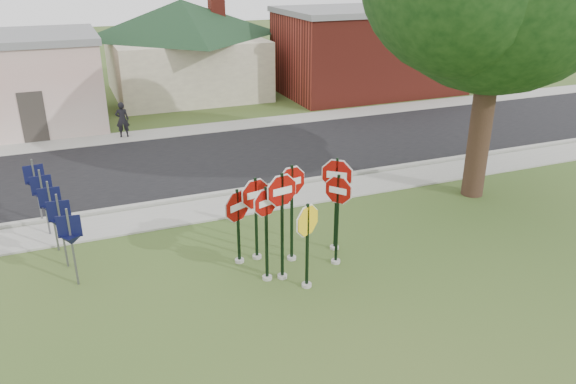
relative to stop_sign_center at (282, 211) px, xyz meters
name	(u,v)px	position (x,y,z in m)	size (l,w,h in m)	color
ground	(309,294)	(0.31, -0.92, -1.82)	(120.00, 120.00, 0.00)	#355620
sidewalk_near	(239,205)	(0.31, 4.58, -1.79)	(60.00, 1.60, 0.06)	gray
road	(204,161)	(0.31, 9.08, -1.80)	(60.00, 7.00, 0.04)	black
sidewalk_far	(181,131)	(0.31, 13.38, -1.79)	(60.00, 1.60, 0.06)	gray
curb	(230,192)	(0.31, 5.58, -1.75)	(60.00, 0.20, 0.14)	gray
stop_sign_center	(282,211)	(0.00, 0.00, 0.00)	(1.08, 0.24, 2.87)	#A29F98
stop_sign_yellow	(307,236)	(0.40, -0.59, -0.45)	(0.94, 0.50, 2.27)	#A29F98
stop_sign_left	(266,222)	(-0.37, 0.08, -0.27)	(0.92, 0.33, 2.54)	#A29F98
stop_sign_right	(338,208)	(1.55, 0.17, -0.27)	(0.63, 0.80, 2.53)	#A29F98
stop_sign_back_right	(292,199)	(0.56, 0.76, -0.10)	(1.07, 0.24, 2.73)	#A29F98
stop_sign_back_left	(256,207)	(-0.26, 1.17, -0.36)	(1.08, 0.26, 2.38)	#A29F98
stop_sign_far_right	(336,190)	(1.86, 0.86, -0.10)	(0.90, 0.74, 2.72)	#A29F98
stop_sign_far_left	(238,217)	(-0.75, 1.14, -0.53)	(1.03, 0.53, 2.15)	#A29F98
route_sign_row	(52,209)	(-5.09, 3.58, -0.60)	(1.43, 4.63, 2.00)	#59595E
building_house	(183,29)	(2.32, 21.08, 1.83)	(11.60, 11.60, 6.20)	beige
building_brick	(370,50)	(12.31, 17.58, 0.58)	(10.20, 6.20, 4.75)	maroon
pedestrian	(122,120)	(-2.17, 13.42, -0.99)	(0.56, 0.37, 1.54)	black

